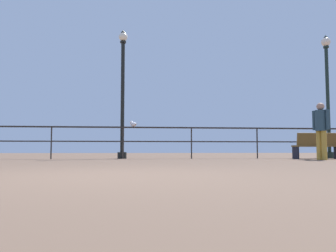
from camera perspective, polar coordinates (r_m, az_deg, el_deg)
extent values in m
plane|color=brown|center=(3.87, -10.68, -8.31)|extent=(60.00, 60.00, 0.00)
cube|color=#282320|center=(11.39, -7.58, -0.22)|extent=(18.51, 0.05, 0.05)
cube|color=#282320|center=(11.37, -7.61, -2.59)|extent=(18.51, 0.04, 0.04)
cylinder|color=#282320|center=(11.66, -19.07, -2.70)|extent=(0.04, 0.04, 1.05)
cylinder|color=#282320|center=(11.36, -7.61, -2.86)|extent=(0.04, 0.04, 1.05)
cylinder|color=#282320|center=(11.54, 3.97, -2.90)|extent=(0.04, 0.04, 1.05)
cylinder|color=#282320|center=(12.16, 14.79, -2.84)|extent=(0.04, 0.04, 1.05)
cylinder|color=#282320|center=(13.16, 24.26, -2.69)|extent=(0.04, 0.04, 1.05)
cube|color=brown|center=(12.39, 23.75, -3.10)|extent=(1.56, 0.55, 0.05)
cube|color=brown|center=(12.20, 24.21, -2.07)|extent=(1.54, 0.18, 0.43)
cube|color=black|center=(12.92, 26.21, -2.43)|extent=(0.05, 0.34, 0.04)
cube|color=black|center=(12.07, 20.70, -4.18)|extent=(0.06, 0.44, 0.43)
cube|color=black|center=(12.25, 20.28, -2.53)|extent=(0.05, 0.34, 0.04)
cylinder|color=black|center=(11.59, -7.75, -4.93)|extent=(0.31, 0.31, 0.22)
cylinder|color=black|center=(11.73, -7.66, 4.88)|extent=(0.13, 0.13, 3.78)
cylinder|color=black|center=(12.18, -7.57, 13.83)|extent=(0.20, 0.20, 0.06)
sphere|color=#F7EACC|center=(12.24, -7.56, 14.65)|extent=(0.31, 0.31, 0.31)
cone|color=black|center=(12.30, -7.55, 15.55)|extent=(0.15, 0.15, 0.10)
cylinder|color=black|center=(13.60, 25.58, -4.44)|extent=(0.29, 0.29, 0.22)
cylinder|color=black|center=(13.72, 25.32, 4.07)|extent=(0.12, 0.12, 3.84)
cylinder|color=black|center=(14.12, 25.07, 11.94)|extent=(0.20, 0.20, 0.06)
sphere|color=#EFDEC7|center=(14.17, 25.05, 12.70)|extent=(0.33, 0.33, 0.33)
cone|color=black|center=(14.24, 25.02, 13.54)|extent=(0.15, 0.15, 0.10)
cylinder|color=#B38C33|center=(10.93, 24.82, -2.98)|extent=(0.15, 0.15, 0.86)
cylinder|color=#B38C33|center=(11.01, 24.11, -3.00)|extent=(0.15, 0.15, 0.86)
cylinder|color=#28414E|center=(11.00, 24.35, 0.85)|extent=(0.33, 0.33, 0.62)
cylinder|color=#28414E|center=(10.89, 25.31, 1.01)|extent=(0.11, 0.11, 0.58)
cylinder|color=#28414E|center=(11.12, 23.41, 0.86)|extent=(0.11, 0.11, 0.58)
sphere|color=#A87C65|center=(11.05, 24.29, 3.01)|extent=(0.22, 0.22, 0.22)
ellipsoid|color=white|center=(11.39, -5.83, 0.26)|extent=(0.28, 0.31, 0.15)
ellipsoid|color=gray|center=(11.39, -5.83, 0.38)|extent=(0.23, 0.27, 0.05)
sphere|color=white|center=(11.50, -6.15, 0.56)|extent=(0.12, 0.12, 0.12)
cone|color=gold|center=(11.57, -6.36, 0.53)|extent=(0.07, 0.07, 0.05)
cube|color=gray|center=(11.27, -5.43, 0.35)|extent=(0.11, 0.12, 0.02)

